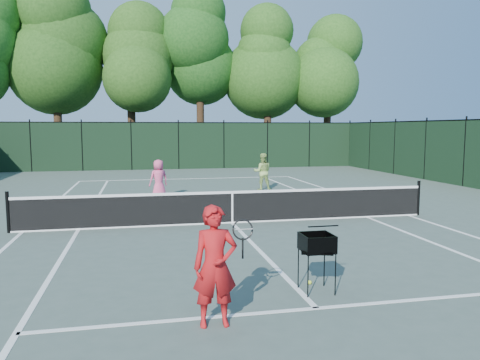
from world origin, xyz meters
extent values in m
plane|color=#47564C|center=(0.00, 0.00, 0.00)|extent=(90.00, 90.00, 0.00)
cube|color=white|center=(-5.49, 0.00, 0.00)|extent=(0.10, 23.77, 0.01)
cube|color=white|center=(5.49, 0.00, 0.00)|extent=(0.10, 23.77, 0.01)
cube|color=white|center=(-4.12, 0.00, 0.00)|extent=(0.10, 23.77, 0.01)
cube|color=white|center=(4.12, 0.00, 0.00)|extent=(0.10, 23.77, 0.01)
cube|color=white|center=(0.00, 11.88, 0.00)|extent=(10.97, 0.10, 0.01)
cube|color=white|center=(0.00, -6.40, 0.00)|extent=(8.23, 0.10, 0.01)
cube|color=white|center=(0.00, 6.40, 0.00)|extent=(8.23, 0.10, 0.01)
cube|color=white|center=(0.00, 0.00, 0.00)|extent=(0.10, 12.80, 0.01)
cube|color=black|center=(0.00, 0.00, 0.46)|extent=(11.60, 0.03, 0.85)
cube|color=white|center=(0.00, 0.00, 0.88)|extent=(11.60, 0.05, 0.07)
cube|color=white|center=(0.00, 0.00, 0.02)|extent=(11.60, 0.05, 0.04)
cube|color=white|center=(0.00, 0.00, 0.46)|extent=(0.05, 0.04, 0.91)
cylinder|color=black|center=(-5.80, 0.00, 0.53)|extent=(0.09, 0.09, 1.06)
cylinder|color=black|center=(5.80, 0.00, 0.53)|extent=(0.09, 0.09, 1.06)
cube|color=black|center=(0.00, 18.00, 1.50)|extent=(24.00, 0.05, 3.00)
cylinder|color=black|center=(-8.00, 22.00, 2.40)|extent=(0.56, 0.56, 4.80)
ellipsoid|color=#1B4112|center=(-8.00, 22.00, 8.71)|extent=(6.80, 6.80, 10.54)
cylinder|color=black|center=(-3.00, 21.80, 2.15)|extent=(0.56, 0.56, 4.30)
ellipsoid|color=#1F4513|center=(-3.00, 21.80, 7.75)|extent=(6.00, 6.00, 9.30)
cylinder|color=black|center=(2.00, 22.30, 2.50)|extent=(0.56, 0.56, 5.00)
ellipsoid|color=#154213|center=(2.00, 22.30, 9.03)|extent=(7.00, 7.00, 10.85)
cylinder|color=black|center=(7.00, 21.60, 2.30)|extent=(0.56, 0.56, 4.60)
ellipsoid|color=#1F4A15|center=(7.00, 21.60, 8.16)|extent=(6.20, 6.20, 9.61)
cylinder|color=black|center=(12.00, 22.10, 2.20)|extent=(0.56, 0.56, 4.40)
ellipsoid|color=#204B15|center=(12.00, 22.10, 7.74)|extent=(5.80, 5.80, 8.99)
imported|color=red|center=(-1.55, -6.67, 0.82)|extent=(0.60, 0.40, 1.64)
cylinder|color=black|center=(-1.10, -6.32, 0.95)|extent=(0.03, 0.03, 0.30)
torus|color=black|center=(-1.10, -6.32, 1.22)|extent=(0.30, 0.10, 0.30)
imported|color=#EA5283|center=(-1.81, 5.24, 0.74)|extent=(0.84, 0.68, 1.47)
imported|color=#9FC160|center=(2.66, 6.72, 0.79)|extent=(0.87, 0.73, 1.59)
cylinder|color=black|center=(0.03, -5.95, 0.34)|extent=(0.02, 0.02, 0.67)
cylinder|color=black|center=(0.49, -5.95, 0.34)|extent=(0.02, 0.02, 0.67)
cylinder|color=black|center=(0.03, -5.49, 0.34)|extent=(0.02, 0.02, 0.67)
cylinder|color=black|center=(0.49, -5.49, 0.34)|extent=(0.02, 0.02, 0.67)
cube|color=black|center=(0.26, -5.72, 0.81)|extent=(0.64, 0.64, 0.28)
sphere|color=#B0D42B|center=(0.26, -5.72, 0.73)|extent=(0.07, 0.07, 0.07)
sphere|color=#B0D42B|center=(0.26, -5.72, 0.73)|extent=(0.07, 0.07, 0.07)
sphere|color=#B0D42B|center=(0.26, -5.72, 0.73)|extent=(0.07, 0.07, 0.07)
sphere|color=#B0D42B|center=(0.26, -5.72, 0.73)|extent=(0.07, 0.07, 0.07)
sphere|color=#B0D42B|center=(0.26, -5.72, 0.73)|extent=(0.07, 0.07, 0.07)
sphere|color=#B0D42B|center=(0.26, -5.72, 0.73)|extent=(0.07, 0.07, 0.07)
sphere|color=#B0D42B|center=(0.26, -5.72, 0.73)|extent=(0.07, 0.07, 0.07)
sphere|color=#B0D42B|center=(0.26, -5.72, 0.73)|extent=(0.07, 0.07, 0.07)
sphere|color=#B0D42B|center=(0.26, -5.72, 0.73)|extent=(0.07, 0.07, 0.07)
sphere|color=#B0D42B|center=(0.26, -5.72, 0.73)|extent=(0.07, 0.07, 0.07)
sphere|color=#B0D42B|center=(0.26, -5.72, 0.73)|extent=(0.07, 0.07, 0.07)
sphere|color=#B0D42B|center=(0.26, -5.72, 0.73)|extent=(0.07, 0.07, 0.07)
sphere|color=#B0D42B|center=(0.26, -5.72, 0.73)|extent=(0.07, 0.07, 0.07)
sphere|color=#CFEE30|center=(0.29, -5.36, 0.03)|extent=(0.07, 0.07, 0.07)
camera|label=1|loc=(-2.50, -12.66, 2.64)|focal=35.00mm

